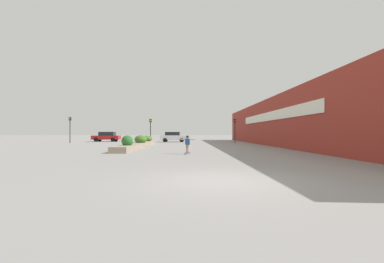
% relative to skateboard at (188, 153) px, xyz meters
% --- Properties ---
extents(ground_plane, '(300.00, 300.00, 0.00)m').
position_rel_skateboard_xyz_m(ground_plane, '(1.01, -9.31, -0.07)').
color(ground_plane, gray).
extents(building_wall_right, '(0.67, 44.64, 5.05)m').
position_rel_skateboard_xyz_m(building_wall_right, '(8.82, 10.19, 2.45)').
color(building_wall_right, maroon).
rests_on(building_wall_right, ground_plane).
extents(planter_box, '(1.37, 15.40, 1.19)m').
position_rel_skateboard_xyz_m(planter_box, '(-4.66, 8.18, 0.27)').
color(planter_box, gray).
rests_on(planter_box, ground_plane).
extents(skateboard, '(0.45, 0.79, 0.10)m').
position_rel_skateboard_xyz_m(skateboard, '(0.00, 0.00, 0.00)').
color(skateboard, navy).
rests_on(skateboard, ground_plane).
extents(skateboarder, '(0.99, 0.42, 1.11)m').
position_rel_skateboard_xyz_m(skateboarder, '(0.00, -0.00, 0.70)').
color(skateboarder, tan).
rests_on(skateboarder, skateboard).
extents(car_leftmost, '(4.20, 1.86, 1.53)m').
position_rel_skateboard_xyz_m(car_leftmost, '(-12.82, 23.77, 0.72)').
color(car_leftmost, maroon).
rests_on(car_leftmost, ground_plane).
extents(car_center_left, '(3.93, 1.85, 1.50)m').
position_rel_skateboard_xyz_m(car_center_left, '(-2.19, 21.80, 0.71)').
color(car_center_left, silver).
rests_on(car_center_left, ground_plane).
extents(traffic_light_left, '(0.28, 0.30, 3.28)m').
position_rel_skateboard_xyz_m(traffic_light_left, '(-5.14, 18.50, 2.18)').
color(traffic_light_left, black).
rests_on(traffic_light_left, ground_plane).
extents(traffic_light_right, '(0.28, 0.30, 3.25)m').
position_rel_skateboard_xyz_m(traffic_light_right, '(6.32, 17.63, 2.16)').
color(traffic_light_right, black).
rests_on(traffic_light_right, ground_plane).
extents(traffic_light_far_left, '(0.28, 0.30, 3.50)m').
position_rel_skateboard_xyz_m(traffic_light_far_left, '(-15.91, 18.03, 2.31)').
color(traffic_light_far_left, black).
rests_on(traffic_light_far_left, ground_plane).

